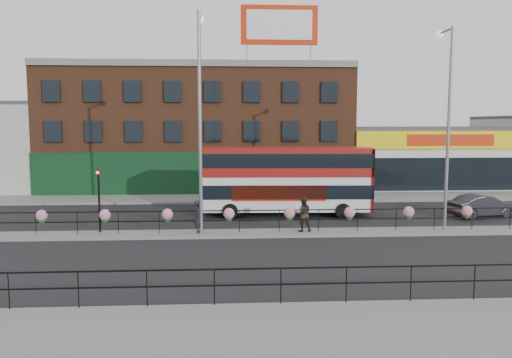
{
  "coord_description": "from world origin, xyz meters",
  "views": [
    {
      "loc": [
        -1.58,
        -24.61,
        5.56
      ],
      "look_at": [
        0.0,
        3.0,
        2.5
      ],
      "focal_mm": 35.0,
      "sensor_mm": 36.0,
      "label": 1
    }
  ],
  "objects": [
    {
      "name": "ground",
      "position": [
        0.0,
        0.0,
        0.0
      ],
      "size": [
        120.0,
        120.0,
        0.0
      ],
      "primitive_type": "plane",
      "color": "black",
      "rests_on": "ground"
    },
    {
      "name": "pedestrian_a",
      "position": [
        -3.06,
        0.0,
        0.97
      ],
      "size": [
        0.67,
        0.5,
        1.63
      ],
      "primitive_type": "imported",
      "rotation": [
        0.0,
        0.0,
        1.66
      ],
      "color": "black",
      "rests_on": "median"
    },
    {
      "name": "lamp_column_east",
      "position": [
        9.5,
        0.16,
        6.21
      ],
      "size": [
        0.37,
        1.79,
        10.23
      ],
      "color": "slate",
      "rests_on": "median"
    },
    {
      "name": "yellow_line_inner",
      "position": [
        0.0,
        -9.7,
        0.01
      ],
      "size": [
        60.0,
        0.1,
        0.01
      ],
      "primitive_type": "cube",
      "color": "gold",
      "rests_on": "ground"
    },
    {
      "name": "traffic_light_median",
      "position": [
        -8.0,
        0.39,
        2.47
      ],
      "size": [
        0.15,
        0.28,
        3.65
      ],
      "color": "black",
      "rests_on": "median"
    },
    {
      "name": "median_railing",
      "position": [
        -0.0,
        0.0,
        1.05
      ],
      "size": [
        30.04,
        0.56,
        1.23
      ],
      "color": "black",
      "rests_on": "median"
    },
    {
      "name": "south_railing",
      "position": [
        -2.0,
        -10.1,
        0.96
      ],
      "size": [
        20.04,
        0.05,
        1.12
      ],
      "color": "black",
      "rests_on": "south_pavement"
    },
    {
      "name": "pedestrian_b",
      "position": [
        2.2,
        -0.0,
        1.04
      ],
      "size": [
        0.94,
        0.76,
        1.79
      ],
      "primitive_type": "imported",
      "rotation": [
        0.0,
        0.0,
        3.19
      ],
      "color": "black",
      "rests_on": "median"
    },
    {
      "name": "lamp_column_west",
      "position": [
        -2.91,
        0.09,
        6.57
      ],
      "size": [
        0.39,
        1.9,
        10.83
      ],
      "color": "slate",
      "rests_on": "median"
    },
    {
      "name": "north_pavement",
      "position": [
        0.0,
        12.0,
        0.07
      ],
      "size": [
        60.0,
        4.0,
        0.15
      ],
      "primitive_type": "cube",
      "color": "slate",
      "rests_on": "ground"
    },
    {
      "name": "yellow_line_outer",
      "position": [
        0.0,
        -9.88,
        0.01
      ],
      "size": [
        60.0,
        0.1,
        0.01
      ],
      "primitive_type": "cube",
      "color": "gold",
      "rests_on": "ground"
    },
    {
      "name": "double_decker_bus",
      "position": [
        1.98,
        5.28,
        2.55
      ],
      "size": [
        10.36,
        2.9,
        4.15
      ],
      "color": "silver",
      "rests_on": "ground"
    },
    {
      "name": "supermarket",
      "position": [
        16.0,
        19.9,
        2.65
      ],
      "size": [
        15.0,
        12.25,
        5.3
      ],
      "color": "silver",
      "rests_on": "ground"
    },
    {
      "name": "billboard",
      "position": [
        2.5,
        14.99,
        13.18
      ],
      "size": [
        6.0,
        0.29,
        4.4
      ],
      "color": "#B52206",
      "rests_on": "brick_building"
    },
    {
      "name": "brick_building",
      "position": [
        -4.0,
        19.96,
        5.13
      ],
      "size": [
        25.0,
        12.21,
        10.3
      ],
      "color": "brown",
      "rests_on": "ground"
    },
    {
      "name": "south_pavement",
      "position": [
        0.0,
        -12.0,
        0.07
      ],
      "size": [
        60.0,
        4.0,
        0.15
      ],
      "primitive_type": "cube",
      "color": "slate",
      "rests_on": "ground"
    },
    {
      "name": "car",
      "position": [
        13.67,
        4.09,
        0.68
      ],
      "size": [
        3.21,
        4.72,
        1.35
      ],
      "primitive_type": "imported",
      "rotation": [
        0.0,
        0.0,
        1.8
      ],
      "color": "#2A2931",
      "rests_on": "ground"
    },
    {
      "name": "median",
      "position": [
        0.0,
        0.0,
        0.07
      ],
      "size": [
        60.0,
        1.6,
        0.15
      ],
      "primitive_type": "cube",
      "color": "slate",
      "rests_on": "ground"
    }
  ]
}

